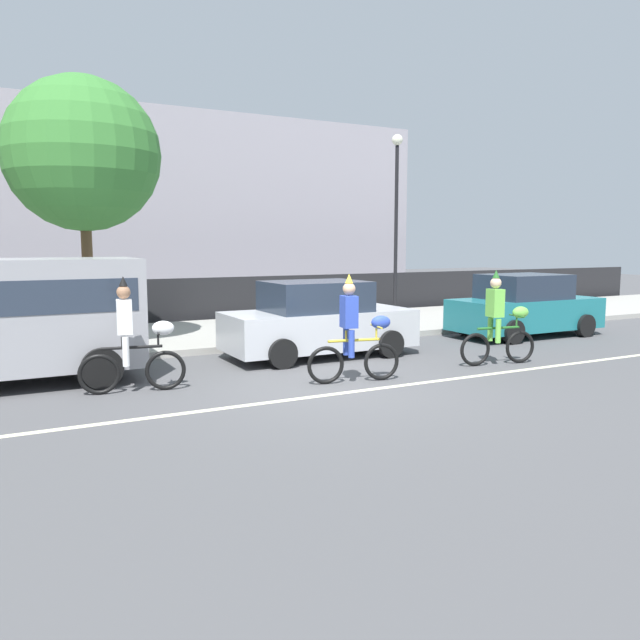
% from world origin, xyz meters
% --- Properties ---
extents(ground_plane, '(80.00, 80.00, 0.00)m').
position_xyz_m(ground_plane, '(0.00, 0.00, 0.00)').
color(ground_plane, '#4C4C4F').
extents(road_centre_line, '(36.00, 0.14, 0.01)m').
position_xyz_m(road_centre_line, '(0.00, -0.50, 0.00)').
color(road_centre_line, beige).
rests_on(road_centre_line, ground).
extents(sidewalk_curb, '(60.00, 5.00, 0.15)m').
position_xyz_m(sidewalk_curb, '(0.00, 6.50, 0.07)').
color(sidewalk_curb, '#9E9B93').
rests_on(sidewalk_curb, ground).
extents(fence_line, '(40.00, 0.08, 1.40)m').
position_xyz_m(fence_line, '(0.00, 9.40, 0.70)').
color(fence_line, black).
rests_on(fence_line, ground).
extents(building_backdrop, '(28.00, 8.00, 7.43)m').
position_xyz_m(building_backdrop, '(-2.51, 18.00, 3.71)').
color(building_backdrop, '#99939E').
rests_on(building_backdrop, ground).
extents(parade_cyclist_zebra, '(1.71, 0.53, 1.92)m').
position_xyz_m(parade_cyclist_zebra, '(-3.11, 1.17, 0.84)').
color(parade_cyclist_zebra, black).
rests_on(parade_cyclist_zebra, ground).
extents(parade_cyclist_cobalt, '(1.70, 0.54, 1.92)m').
position_xyz_m(parade_cyclist_cobalt, '(0.50, 0.13, 0.84)').
color(parade_cyclist_cobalt, black).
rests_on(parade_cyclist_cobalt, ground).
extents(parade_cyclist_lime, '(1.71, 0.53, 1.92)m').
position_xyz_m(parade_cyclist_lime, '(3.91, 0.16, 0.84)').
color(parade_cyclist_lime, black).
rests_on(parade_cyclist_lime, ground).
extents(parked_car_teal, '(4.10, 1.92, 1.64)m').
position_xyz_m(parked_car_teal, '(7.33, 2.79, 0.78)').
color(parked_car_teal, '#1E727A').
rests_on(parked_car_teal, ground).
extents(parked_car_silver, '(4.10, 1.92, 1.64)m').
position_xyz_m(parked_car_silver, '(1.10, 2.67, 0.78)').
color(parked_car_silver, '#B7BABF').
rests_on(parked_car_silver, ground).
extents(street_lamp_post, '(0.36, 0.36, 5.86)m').
position_xyz_m(street_lamp_post, '(6.98, 8.28, 3.99)').
color(street_lamp_post, black).
rests_on(street_lamp_post, sidewalk_curb).
extents(street_tree_near_lamp, '(3.37, 3.37, 5.92)m').
position_xyz_m(street_tree_near_lamp, '(-3.17, 5.68, 4.38)').
color(street_tree_near_lamp, brown).
rests_on(street_tree_near_lamp, sidewalk_curb).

